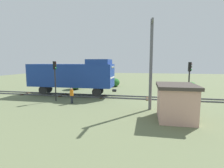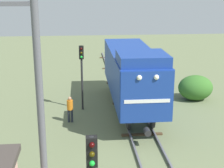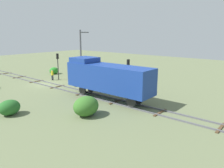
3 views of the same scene
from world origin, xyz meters
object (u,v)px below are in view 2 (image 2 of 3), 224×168
(worker_by_signal, at_px, (70,107))
(catenary_mast, at_px, (38,98))
(locomotive, at_px, (132,72))
(traffic_signal_mid, at_px, (82,66))

(worker_by_signal, xyz_separation_m, catenary_mast, (-0.86, -8.16, 3.35))
(locomotive, distance_m, worker_by_signal, 4.89)
(locomotive, height_order, traffic_signal_mid, locomotive)
(traffic_signal_mid, distance_m, worker_by_signal, 3.23)
(traffic_signal_mid, height_order, worker_by_signal, traffic_signal_mid)
(catenary_mast, bearing_deg, traffic_signal_mid, 80.98)
(locomotive, bearing_deg, catenary_mast, -117.02)
(traffic_signal_mid, bearing_deg, catenary_mast, -99.02)
(locomotive, bearing_deg, worker_by_signal, -157.25)
(worker_by_signal, bearing_deg, traffic_signal_mid, 72.69)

